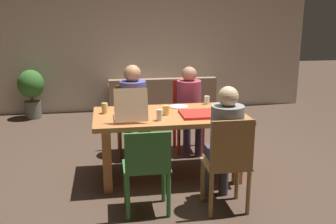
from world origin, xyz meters
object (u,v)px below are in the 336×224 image
at_px(drinking_glass_3, 159,115).
at_px(couch, 161,102).
at_px(person_1, 190,102).
at_px(drinking_glass_0, 207,100).
at_px(drinking_glass_1, 105,108).
at_px(plate_1, 223,108).
at_px(person_0, 133,103).
at_px(potted_plant, 31,89).
at_px(chair_3, 147,168).
at_px(dining_table, 169,123).
at_px(pizza_box_0, 130,114).
at_px(chair_0, 133,117).
at_px(chair_1, 187,113).
at_px(drinking_glass_2, 166,110).
at_px(pizza_box_1, 199,114).
at_px(plate_0, 179,107).
at_px(person_2, 225,137).
at_px(chair_2, 228,162).

bearing_deg(drinking_glass_3, couch, 81.48).
distance_m(person_1, drinking_glass_0, 0.43).
bearing_deg(drinking_glass_1, plate_1, 0.48).
bearing_deg(person_0, potted_plant, 127.73).
bearing_deg(chair_3, dining_table, 67.66).
height_order(chair_3, pizza_box_0, pizza_box_0).
bearing_deg(person_1, plate_1, -67.71).
xyz_separation_m(chair_0, potted_plant, (-1.68, 2.04, 0.04)).
bearing_deg(couch, chair_1, -86.36).
relative_size(person_0, drinking_glass_2, 11.15).
height_order(pizza_box_1, plate_0, pizza_box_1).
height_order(pizza_box_1, drinking_glass_2, drinking_glass_2).
height_order(dining_table, person_1, person_1).
relative_size(plate_1, drinking_glass_2, 2.35).
distance_m(person_2, drinking_glass_0, 1.21).
distance_m(chair_1, chair_3, 1.94).
bearing_deg(drinking_glass_0, person_0, 157.22).
bearing_deg(pizza_box_1, person_0, 126.85).
height_order(chair_0, pizza_box_1, chair_0).
height_order(pizza_box_0, drinking_glass_2, pizza_box_0).
bearing_deg(drinking_glass_0, chair_3, -125.57).
xyz_separation_m(dining_table, drinking_glass_0, (0.54, 0.39, 0.17)).
distance_m(person_0, drinking_glass_0, 0.98).
height_order(dining_table, potted_plant, potted_plant).
xyz_separation_m(pizza_box_0, plate_0, (0.62, 0.44, -0.04)).
xyz_separation_m(dining_table, pizza_box_1, (0.31, -0.12, 0.13)).
xyz_separation_m(chair_2, potted_plant, (-2.45, 3.89, 0.02)).
bearing_deg(pizza_box_1, chair_3, -132.02).
bearing_deg(couch, drinking_glass_2, -96.99).
distance_m(chair_2, plate_0, 1.29).
distance_m(drinking_glass_1, couch, 2.85).
bearing_deg(couch, dining_table, -96.17).
xyz_separation_m(chair_3, drinking_glass_2, (0.31, 0.82, 0.34)).
xyz_separation_m(drinking_glass_1, drinking_glass_2, (0.68, -0.18, -0.01)).
xyz_separation_m(chair_2, plate_1, (0.26, 1.09, 0.25)).
height_order(chair_3, plate_1, chair_3).
bearing_deg(potted_plant, pizza_box_0, -62.88).
relative_size(person_1, pizza_box_1, 2.99).
bearing_deg(chair_2, chair_3, 173.98).
relative_size(chair_2, plate_0, 4.16).
bearing_deg(plate_1, chair_2, -103.66).
distance_m(chair_3, drinking_glass_1, 1.12).
relative_size(drinking_glass_1, drinking_glass_2, 1.12).
distance_m(drinking_glass_0, drinking_glass_3, 0.96).
bearing_deg(person_2, chair_2, -90.00).
height_order(chair_0, person_1, person_1).
bearing_deg(chair_0, plate_0, -49.16).
distance_m(person_1, couch, 1.99).
distance_m(drinking_glass_2, couch, 2.85).
distance_m(person_0, person_2, 1.76).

